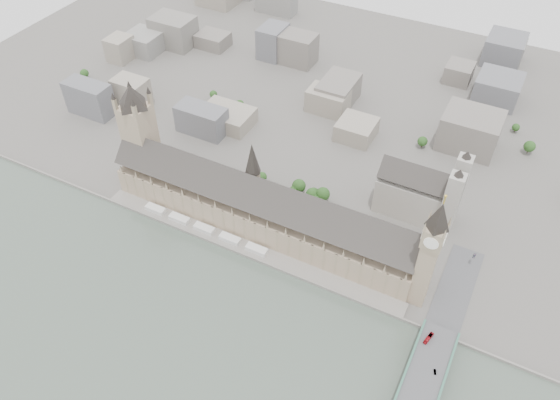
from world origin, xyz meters
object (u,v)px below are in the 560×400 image
at_px(elizabeth_tower, 431,248).
at_px(red_bus_north, 428,338).
at_px(victoria_tower, 139,131).
at_px(car_silver, 435,372).
at_px(westminster_abbey, 421,193).
at_px(palace_of_westminster, 261,208).
at_px(car_approach, 474,256).

xyz_separation_m(elizabeth_tower, red_bus_north, (18.11, -36.41, -46.38)).
bearing_deg(victoria_tower, red_bus_north, -11.07).
relative_size(victoria_tower, car_silver, 26.00).
bearing_deg(elizabeth_tower, westminster_abbey, 107.29).
relative_size(palace_of_westminster, car_approach, 57.78).
distance_m(palace_of_westminster, elizabeth_tower, 142.94).
bearing_deg(victoria_tower, car_approach, 6.71).
relative_size(westminster_abbey, car_silver, 17.68).
height_order(palace_of_westminster, elizabeth_tower, elizabeth_tower).
bearing_deg(car_approach, victoria_tower, -170.07).
distance_m(elizabeth_tower, red_bus_north, 61.69).
bearing_deg(car_silver, car_approach, 69.18).
xyz_separation_m(palace_of_westminster, elizabeth_tower, (138.00, -11.70, 35.38)).
bearing_deg(red_bus_north, car_silver, -49.97).
xyz_separation_m(westminster_abbey, red_bus_north, (45.19, -123.41, -13.38)).
bearing_deg(westminster_abbey, car_silver, -68.92).
height_order(elizabeth_tower, car_approach, elizabeth_tower).
bearing_deg(victoria_tower, car_silver, -14.80).
bearing_deg(elizabeth_tower, red_bus_north, -63.55).
distance_m(palace_of_westminster, red_bus_north, 163.73).
bearing_deg(car_silver, palace_of_westminster, 136.40).
relative_size(elizabeth_tower, victoria_tower, 1.07).
xyz_separation_m(palace_of_westminster, red_bus_north, (156.11, -48.11, -11.00)).
distance_m(red_bus_north, car_approach, 89.07).
relative_size(westminster_abbey, car_approach, 14.83).
relative_size(elizabeth_tower, westminster_abbey, 1.58).
bearing_deg(car_silver, elizabeth_tower, 95.54).
height_order(elizabeth_tower, westminster_abbey, elizabeth_tower).
relative_size(palace_of_westminster, victoria_tower, 2.65).
bearing_deg(palace_of_westminster, car_silver, -22.76).
bearing_deg(red_bus_north, westminster_abbey, 123.85).
xyz_separation_m(elizabeth_tower, car_approach, (28.89, 52.00, -47.17)).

